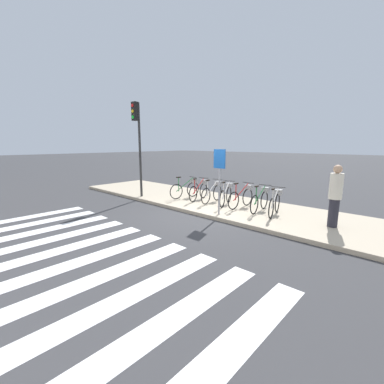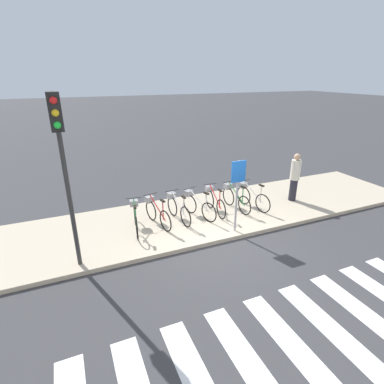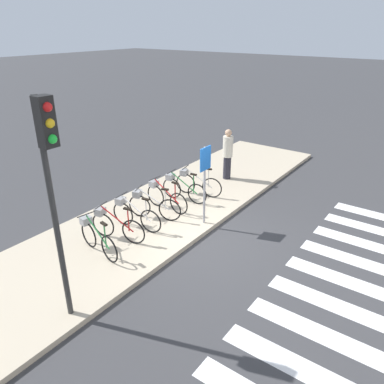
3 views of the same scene
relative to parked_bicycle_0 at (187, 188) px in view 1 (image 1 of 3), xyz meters
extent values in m
plane|color=#38383A|center=(2.02, -1.51, -0.54)|extent=(120.00, 120.00, 0.00)
cube|color=#B7A88E|center=(2.02, 0.16, -0.48)|extent=(15.96, 3.34, 0.12)
torus|color=black|center=(-0.09, -0.53, -0.10)|extent=(0.14, 0.64, 0.64)
torus|color=black|center=(0.06, 0.34, -0.10)|extent=(0.14, 0.64, 0.64)
cylinder|color=#267238|center=(-0.02, -0.10, 0.16)|extent=(0.18, 0.89, 0.54)
cylinder|color=#267238|center=(-0.07, -0.41, 0.19)|extent=(0.04, 0.04, 0.57)
cube|color=black|center=(-0.07, -0.41, 0.49)|extent=(0.10, 0.21, 0.04)
cylinder|color=#262626|center=(0.06, 0.34, 0.44)|extent=(0.46, 0.10, 0.02)
cube|color=gray|center=(0.07, 0.38, 0.26)|extent=(0.27, 0.24, 0.18)
torus|color=black|center=(0.77, -0.43, -0.10)|extent=(0.17, 0.63, 0.64)
torus|color=black|center=(0.59, 0.43, -0.10)|extent=(0.17, 0.63, 0.64)
cylinder|color=red|center=(0.68, 0.00, 0.16)|extent=(0.22, 0.88, 0.54)
cylinder|color=red|center=(0.75, -0.31, 0.19)|extent=(0.04, 0.04, 0.57)
cube|color=black|center=(0.75, -0.31, 0.49)|extent=(0.11, 0.21, 0.04)
cylinder|color=#262626|center=(0.59, 0.43, 0.44)|extent=(0.45, 0.12, 0.02)
cube|color=gray|center=(0.57, 0.48, 0.26)|extent=(0.28, 0.25, 0.18)
torus|color=black|center=(1.41, -0.41, -0.10)|extent=(0.12, 0.64, 0.64)
torus|color=black|center=(1.30, 0.46, -0.10)|extent=(0.12, 0.64, 0.64)
cylinder|color=silver|center=(1.36, 0.03, 0.16)|extent=(0.14, 0.89, 0.54)
cylinder|color=silver|center=(1.40, -0.29, 0.19)|extent=(0.04, 0.04, 0.57)
cube|color=black|center=(1.40, -0.29, 0.49)|extent=(0.09, 0.21, 0.04)
cylinder|color=#262626|center=(1.30, 0.46, 0.44)|extent=(0.46, 0.08, 0.02)
cube|color=gray|center=(1.30, 0.51, 0.26)|extent=(0.26, 0.23, 0.18)
torus|color=black|center=(2.18, -0.41, -0.10)|extent=(0.25, 0.62, 0.64)
torus|color=black|center=(1.89, 0.42, -0.10)|extent=(0.25, 0.62, 0.64)
cylinder|color=silver|center=(2.04, 0.01, 0.16)|extent=(0.33, 0.85, 0.54)
cylinder|color=silver|center=(2.14, -0.29, 0.19)|extent=(0.04, 0.04, 0.57)
cube|color=black|center=(2.14, -0.29, 0.49)|extent=(0.13, 0.21, 0.04)
cylinder|color=#262626|center=(1.89, 0.42, 0.44)|extent=(0.44, 0.17, 0.02)
cube|color=gray|center=(1.88, 0.47, 0.26)|extent=(0.29, 0.27, 0.18)
torus|color=black|center=(2.63, -0.36, -0.10)|extent=(0.06, 0.64, 0.64)
torus|color=black|center=(2.67, 0.52, -0.10)|extent=(0.06, 0.64, 0.64)
cylinder|color=red|center=(2.65, 0.08, 0.16)|extent=(0.07, 0.89, 0.54)
cylinder|color=red|center=(2.64, -0.23, 0.19)|extent=(0.03, 0.03, 0.57)
cube|color=black|center=(2.64, -0.23, 0.49)|extent=(0.08, 0.20, 0.04)
cylinder|color=#262626|center=(2.67, 0.52, 0.44)|extent=(0.46, 0.04, 0.02)
cube|color=gray|center=(2.67, 0.57, 0.26)|extent=(0.25, 0.21, 0.18)
torus|color=black|center=(3.47, -0.39, -0.10)|extent=(0.11, 0.64, 0.64)
torus|color=black|center=(3.37, 0.48, -0.10)|extent=(0.11, 0.64, 0.64)
cylinder|color=#267238|center=(3.42, 0.04, 0.16)|extent=(0.13, 0.89, 0.54)
cylinder|color=#267238|center=(3.45, -0.27, 0.19)|extent=(0.04, 0.04, 0.57)
cube|color=black|center=(3.45, -0.27, 0.49)|extent=(0.09, 0.21, 0.04)
cylinder|color=#262626|center=(3.37, 0.48, 0.44)|extent=(0.46, 0.08, 0.02)
cube|color=gray|center=(3.36, 0.53, 0.26)|extent=(0.26, 0.23, 0.18)
torus|color=black|center=(4.11, -0.49, -0.10)|extent=(0.18, 0.63, 0.64)
torus|color=black|center=(3.91, 0.36, -0.10)|extent=(0.18, 0.63, 0.64)
cylinder|color=beige|center=(4.01, -0.07, 0.16)|extent=(0.23, 0.88, 0.54)
cylinder|color=beige|center=(4.08, -0.38, 0.19)|extent=(0.04, 0.04, 0.57)
cube|color=black|center=(4.08, -0.38, 0.49)|extent=(0.11, 0.21, 0.04)
cylinder|color=#262626|center=(3.91, 0.36, 0.44)|extent=(0.45, 0.13, 0.02)
cube|color=gray|center=(3.90, 0.41, 0.26)|extent=(0.28, 0.25, 0.18)
cylinder|color=#23232D|center=(5.72, -0.05, -0.02)|extent=(0.26, 0.26, 0.79)
cylinder|color=beige|center=(5.72, -0.05, 0.73)|extent=(0.34, 0.34, 0.70)
sphere|color=tan|center=(5.72, -0.05, 1.19)|extent=(0.23, 0.23, 0.23)
cylinder|color=#2D2D2D|center=(-1.65, -1.16, 1.56)|extent=(0.10, 0.10, 3.97)
cube|color=black|center=(-1.65, -1.34, 3.17)|extent=(0.24, 0.20, 0.75)
sphere|color=red|center=(-1.65, -1.44, 3.40)|extent=(0.14, 0.14, 0.14)
sphere|color=gold|center=(-1.65, -1.44, 3.17)|extent=(0.14, 0.14, 0.14)
sphere|color=green|center=(-1.65, -1.44, 2.94)|extent=(0.14, 0.14, 0.14)
cylinder|color=#99999E|center=(2.64, -1.21, 0.64)|extent=(0.06, 0.06, 2.12)
cube|color=#1959B2|center=(2.64, -1.23, 1.40)|extent=(0.44, 0.03, 0.60)
camera|label=1|loc=(7.53, -7.77, 1.87)|focal=24.00mm
camera|label=2|loc=(-1.56, -7.82, 3.87)|focal=28.00mm
camera|label=3|loc=(-4.70, -6.15, 4.45)|focal=35.00mm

